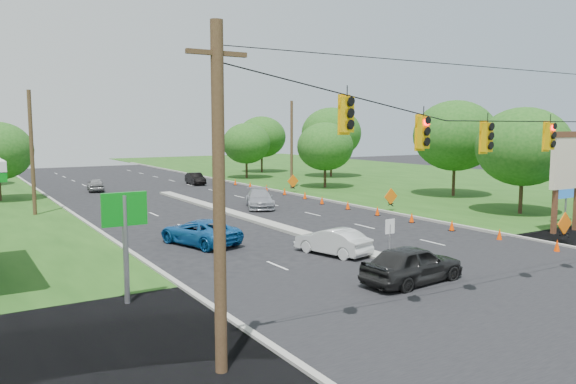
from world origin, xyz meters
TOP-DOWN VIEW (x-y plane):
  - ground at (0.00, 0.00)m, footprint 160.00×160.00m
  - grass_right at (30.00, 20.00)m, footprint 40.00×160.00m
  - cross_street at (0.00, 0.00)m, footprint 160.00×14.00m
  - curb_left at (-10.10, 30.00)m, footprint 0.25×110.00m
  - curb_right at (10.10, 30.00)m, footprint 0.25×110.00m
  - median at (0.00, 21.00)m, footprint 1.00×34.00m
  - median_sign at (0.00, 6.00)m, footprint 0.55×0.06m
  - signal_span at (-0.05, -1.00)m, footprint 25.60×0.32m
  - utility_pole_far_left at (-12.50, 30.00)m, footprint 0.28×0.28m
  - utility_pole_far_right at (12.50, 35.00)m, footprint 0.28×0.28m
  - pylon_sign at (14.31, 6.20)m, footprint 5.90×2.30m
  - cone_0 at (8.65, 3.00)m, footprint 0.32×0.32m
  - cone_1 at (8.65, 6.50)m, footprint 0.32×0.32m
  - cone_2 at (8.65, 10.00)m, footprint 0.32×0.32m
  - cone_3 at (8.65, 13.50)m, footprint 0.32×0.32m
  - cone_4 at (8.65, 17.00)m, footprint 0.32×0.32m
  - cone_5 at (8.65, 20.50)m, footprint 0.32×0.32m
  - cone_6 at (8.65, 24.00)m, footprint 0.32×0.32m
  - cone_7 at (9.25, 27.50)m, footprint 0.32×0.32m
  - cone_8 at (9.25, 31.00)m, footprint 0.32×0.32m
  - cone_9 at (9.25, 34.50)m, footprint 0.32×0.32m
  - cone_10 at (9.25, 38.00)m, footprint 0.32×0.32m
  - cone_11 at (9.25, 41.50)m, footprint 0.32×0.32m
  - cone_12 at (9.25, 45.00)m, footprint 0.32×0.32m
  - work_sign_0 at (10.80, 4.00)m, footprint 1.27×0.58m
  - work_sign_1 at (10.80, 18.00)m, footprint 1.27×0.58m
  - work_sign_2 at (10.80, 32.00)m, footprint 1.27×0.58m
  - tree_7 at (18.00, 12.00)m, footprint 6.72×6.72m
  - tree_8 at (22.00, 22.00)m, footprint 7.56×7.56m
  - tree_9 at (16.00, 34.00)m, footprint 5.88×5.88m
  - tree_10 at (24.00, 44.00)m, footprint 7.56×7.56m
  - tree_11 at (20.00, 55.00)m, footprint 6.72×6.72m
  - tree_12 at (14.00, 48.00)m, footprint 5.88×5.88m
  - black_sedan at (-1.76, 2.64)m, footprint 4.93×2.36m
  - white_sedan at (-1.46, 8.61)m, footprint 2.40×4.32m
  - blue_pickup at (-6.21, 14.38)m, footprint 3.65×5.48m
  - silver_car_far at (3.25, 24.90)m, footprint 3.91×5.42m
  - silver_car_oncoming at (-5.20, 43.48)m, footprint 2.05×3.92m
  - dark_car_receding at (5.74, 44.40)m, footprint 1.78×4.07m

SIDE VIEW (x-z plane):
  - ground at x=0.00m, z-range 0.00..0.00m
  - grass_right at x=30.00m, z-range -0.03..0.03m
  - cross_street at x=0.00m, z-range -0.01..0.01m
  - curb_left at x=-10.10m, z-range -0.08..0.08m
  - curb_right at x=10.10m, z-range -0.08..0.08m
  - median at x=0.00m, z-range -0.09..0.09m
  - cone_0 at x=8.65m, z-range 0.00..0.70m
  - cone_1 at x=8.65m, z-range 0.00..0.70m
  - cone_2 at x=8.65m, z-range 0.00..0.70m
  - cone_3 at x=8.65m, z-range 0.00..0.70m
  - cone_4 at x=8.65m, z-range 0.00..0.70m
  - cone_5 at x=8.65m, z-range 0.00..0.70m
  - cone_6 at x=8.65m, z-range 0.00..0.70m
  - cone_7 at x=9.25m, z-range 0.00..0.70m
  - cone_8 at x=9.25m, z-range 0.00..0.70m
  - cone_9 at x=9.25m, z-range 0.00..0.70m
  - cone_10 at x=9.25m, z-range 0.00..0.70m
  - cone_11 at x=9.25m, z-range 0.00..0.70m
  - cone_12 at x=9.25m, z-range 0.00..0.70m
  - silver_car_oncoming at x=-5.20m, z-range 0.00..1.27m
  - dark_car_receding at x=5.74m, z-range 0.00..1.30m
  - white_sedan at x=-1.46m, z-range 0.00..1.35m
  - blue_pickup at x=-6.21m, z-range 0.00..1.40m
  - silver_car_far at x=3.25m, z-range 0.00..1.46m
  - black_sedan at x=-1.76m, z-range 0.00..1.62m
  - work_sign_0 at x=10.80m, z-range 0.41..1.78m
  - work_sign_1 at x=10.80m, z-range 0.41..1.78m
  - work_sign_2 at x=10.80m, z-range 0.41..1.78m
  - median_sign at x=0.00m, z-range 0.44..2.49m
  - pylon_sign at x=14.31m, z-range 0.94..7.06m
  - tree_9 at x=16.00m, z-range 0.91..7.77m
  - tree_12 at x=14.00m, z-range 0.91..7.77m
  - utility_pole_far_left at x=-12.50m, z-range 0.00..9.00m
  - utility_pole_far_right at x=12.50m, z-range 0.00..9.00m
  - tree_7 at x=18.00m, z-range 1.04..8.88m
  - tree_11 at x=20.00m, z-range 1.04..8.88m
  - signal_span at x=-0.05m, z-range 0.47..9.47m
  - tree_8 at x=22.00m, z-range 1.17..9.99m
  - tree_10 at x=24.00m, z-range 1.17..9.99m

